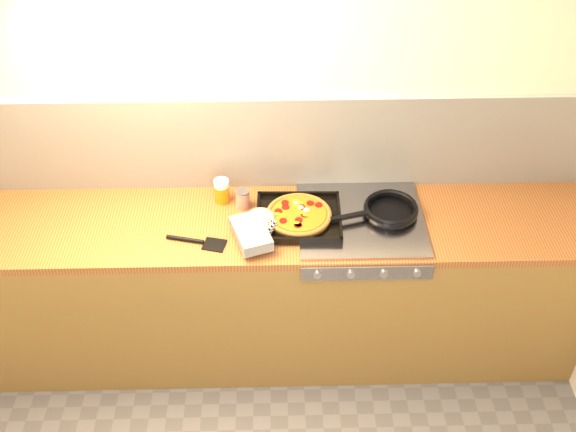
{
  "coord_description": "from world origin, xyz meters",
  "views": [
    {
      "loc": [
        0.04,
        -1.36,
        2.99
      ],
      "look_at": [
        0.1,
        1.08,
        0.95
      ],
      "focal_mm": 42.0,
      "sensor_mm": 36.0,
      "label": 1
    }
  ],
  "objects_px": {
    "pizza_on_tray": "(286,219)",
    "juice_glass": "(222,191)",
    "frying_pan": "(390,210)",
    "tomato_can": "(243,199)"
  },
  "relations": [
    {
      "from": "frying_pan",
      "to": "tomato_can",
      "type": "height_order",
      "value": "tomato_can"
    },
    {
      "from": "pizza_on_tray",
      "to": "tomato_can",
      "type": "relative_size",
      "value": 5.42
    },
    {
      "from": "pizza_on_tray",
      "to": "tomato_can",
      "type": "xyz_separation_m",
      "value": [
        -0.21,
        0.15,
        0.01
      ]
    },
    {
      "from": "frying_pan",
      "to": "tomato_can",
      "type": "distance_m",
      "value": 0.71
    },
    {
      "from": "pizza_on_tray",
      "to": "juice_glass",
      "type": "xyz_separation_m",
      "value": [
        -0.31,
        0.2,
        0.02
      ]
    },
    {
      "from": "frying_pan",
      "to": "juice_glass",
      "type": "height_order",
      "value": "juice_glass"
    },
    {
      "from": "pizza_on_tray",
      "to": "frying_pan",
      "type": "bearing_deg",
      "value": 7.36
    },
    {
      "from": "tomato_can",
      "to": "pizza_on_tray",
      "type": "bearing_deg",
      "value": -36.4
    },
    {
      "from": "pizza_on_tray",
      "to": "juice_glass",
      "type": "height_order",
      "value": "juice_glass"
    },
    {
      "from": "tomato_can",
      "to": "juice_glass",
      "type": "relative_size",
      "value": 0.78
    }
  ]
}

